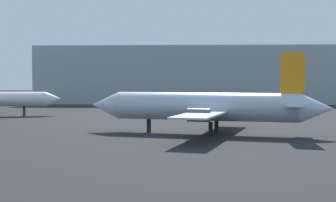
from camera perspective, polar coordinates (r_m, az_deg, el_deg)
airplane_distant at (r=61.64m, az=4.39°, el=-0.66°), size 30.31×26.13×9.88m
terminal_building at (r=144.19m, az=4.16°, el=2.95°), size 93.30×22.25×15.88m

